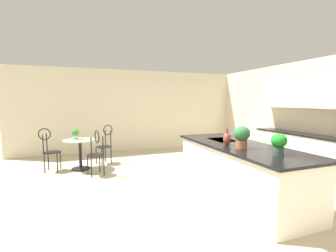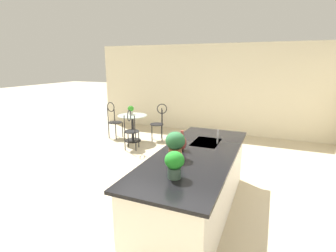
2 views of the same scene
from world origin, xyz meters
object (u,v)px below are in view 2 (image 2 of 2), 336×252
at_px(bistro_table, 133,126).
at_px(chair_toward_desk, 159,120).
at_px(chair_by_island, 114,118).
at_px(potted_plant_counter_far, 174,163).
at_px(chair_near_window, 131,128).
at_px(vase_on_counter, 182,143).
at_px(potted_plant_counter_near, 175,143).
at_px(potted_plant_on_table, 131,109).

relative_size(bistro_table, chair_toward_desk, 0.77).
relative_size(chair_by_island, potted_plant_counter_far, 3.41).
relative_size(chair_near_window, vase_on_counter, 3.62).
bearing_deg(potted_plant_counter_far, potted_plant_counter_near, -159.64).
bearing_deg(potted_plant_counter_near, chair_by_island, -134.74).
xyz_separation_m(chair_toward_desk, potted_plant_counter_near, (3.37, 1.80, 0.56)).
bearing_deg(bistro_table, potted_plant_on_table, -135.54).
height_order(chair_by_island, potted_plant_on_table, chair_by_island).
relative_size(bistro_table, potted_plant_on_table, 3.32).
xyz_separation_m(chair_toward_desk, vase_on_counter, (3.02, 1.77, 0.46)).
bearing_deg(potted_plant_counter_near, bistro_table, -140.89).
distance_m(chair_toward_desk, vase_on_counter, 3.53).
relative_size(chair_toward_desk, potted_plant_on_table, 4.33).
xyz_separation_m(chair_near_window, vase_on_counter, (1.99, 2.06, 0.46)).
bearing_deg(potted_plant_counter_far, potted_plant_on_table, -143.10).
distance_m(bistro_table, potted_plant_counter_near, 3.91).
distance_m(chair_by_island, potted_plant_on_table, 0.66).
distance_m(potted_plant_counter_far, vase_on_counter, 0.93).
xyz_separation_m(potted_plant_on_table, potted_plant_counter_far, (3.64, 2.73, 0.22)).
relative_size(chair_by_island, potted_plant_counter_near, 2.86).
xyz_separation_m(chair_near_window, potted_plant_counter_near, (2.34, 2.10, 0.56)).
height_order(bistro_table, potted_plant_on_table, potted_plant_on_table).
xyz_separation_m(bistro_table, potted_plant_on_table, (-0.10, -0.10, 0.43)).
relative_size(chair_near_window, potted_plant_on_table, 4.33).
xyz_separation_m(chair_by_island, potted_plant_counter_near, (3.09, 3.12, 0.56)).
bearing_deg(potted_plant_counter_far, chair_near_window, -141.50).
bearing_deg(potted_plant_on_table, potted_plant_counter_far, 36.90).
distance_m(potted_plant_on_table, potted_plant_counter_far, 4.56).
bearing_deg(potted_plant_counter_far, vase_on_counter, -165.36).
bearing_deg(bistro_table, vase_on_counter, 42.27).
relative_size(chair_near_window, potted_plant_counter_near, 2.86).
bearing_deg(potted_plant_on_table, bistro_table, 44.46).
height_order(bistro_table, chair_near_window, chair_near_window).
height_order(chair_by_island, potted_plant_counter_far, potted_plant_counter_far).
relative_size(bistro_table, vase_on_counter, 2.78).
xyz_separation_m(bistro_table, chair_toward_desk, (-0.38, 0.63, 0.13)).
bearing_deg(vase_on_counter, chair_by_island, -131.59).
relative_size(bistro_table, potted_plant_counter_far, 2.62).
xyz_separation_m(potted_plant_counter_near, potted_plant_counter_far, (0.55, 0.20, -0.03)).
bearing_deg(chair_toward_desk, bistro_table, -59.26).
bearing_deg(chair_by_island, potted_plant_on_table, 90.15).
relative_size(chair_toward_desk, potted_plant_counter_far, 3.41).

